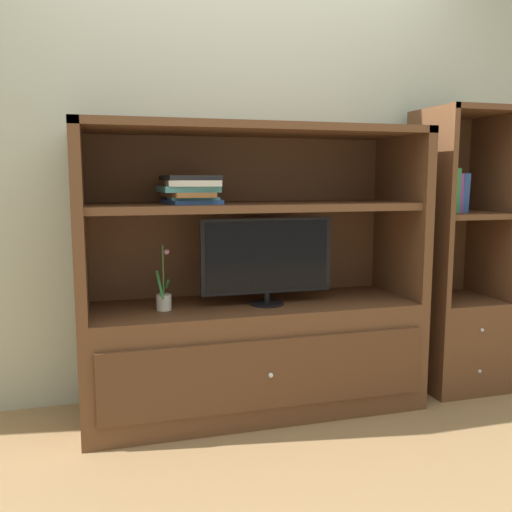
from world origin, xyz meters
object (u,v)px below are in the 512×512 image
(bookshelf_tall, at_px, (456,296))
(media_console, at_px, (253,323))
(potted_plant, at_px, (164,299))
(tv_monitor, at_px, (267,258))
(magazine_stack, at_px, (190,189))
(upright_book_row, at_px, (449,192))

(bookshelf_tall, bearing_deg, media_console, -179.84)
(media_console, xyz_separation_m, potted_plant, (-0.46, -0.03, 0.16))
(tv_monitor, xyz_separation_m, bookshelf_tall, (1.15, 0.06, -0.28))
(media_console, relative_size, tv_monitor, 2.54)
(potted_plant, bearing_deg, media_console, 4.28)
(media_console, bearing_deg, potted_plant, -175.72)
(bookshelf_tall, bearing_deg, magazine_stack, -179.60)
(potted_plant, height_order, upright_book_row, upright_book_row)
(magazine_stack, distance_m, bookshelf_tall, 1.65)
(magazine_stack, relative_size, bookshelf_tall, 0.23)
(magazine_stack, xyz_separation_m, upright_book_row, (1.44, -0.00, -0.02))
(magazine_stack, xyz_separation_m, bookshelf_tall, (1.53, 0.01, -0.62))
(tv_monitor, distance_m, magazine_stack, 0.51)
(potted_plant, bearing_deg, upright_book_row, 0.97)
(media_console, xyz_separation_m, magazine_stack, (-0.32, -0.01, 0.69))
(media_console, bearing_deg, bookshelf_tall, 0.16)
(potted_plant, distance_m, bookshelf_tall, 1.67)
(upright_book_row, bearing_deg, media_console, 179.62)
(media_console, xyz_separation_m, tv_monitor, (0.06, -0.06, 0.34))
(bookshelf_tall, height_order, upright_book_row, bookshelf_tall)
(magazine_stack, height_order, upright_book_row, upright_book_row)
(tv_monitor, bearing_deg, bookshelf_tall, 3.14)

